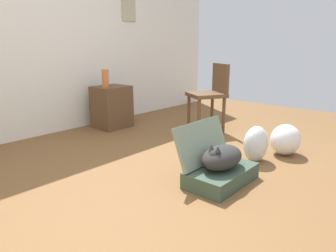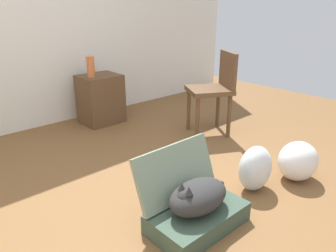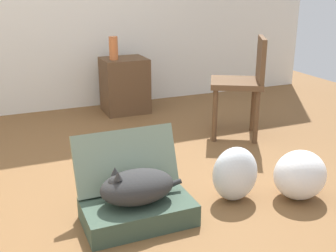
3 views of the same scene
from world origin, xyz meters
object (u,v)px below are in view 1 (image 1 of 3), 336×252
Objects in this scene: cat at (222,157)px; plastic_bag_white at (256,144)px; suitcase_base at (221,175)px; side_table at (112,107)px; vase_tall at (105,78)px; chair at (211,93)px; plastic_bag_clear at (285,140)px.

plastic_bag_white is (0.68, 0.02, -0.05)m from cat.
plastic_bag_white is at bearing 1.65° from cat.
side_table is (0.60, 2.20, 0.23)m from suitcase_base.
cat is (-0.01, 0.00, 0.17)m from suitcase_base.
vase_tall is (-0.19, 2.14, 0.53)m from plastic_bag_white.
plastic_bag_white is 0.40× the size of chair.
vase_tall is (-0.60, 2.29, 0.54)m from plastic_bag_clear.
plastic_bag_white is at bearing -5.22° from chair.
cat is at bearing -102.71° from vase_tall.
chair is (0.28, 1.15, 0.36)m from plastic_bag_clear.
side_table is at bearing 91.94° from plastic_bag_white.
chair is at bearing 37.20° from suitcase_base.
chair is (0.76, -1.17, 0.23)m from side_table.
vase_tall is at bearing -162.40° from side_table.
plastic_bag_clear is (1.08, -0.13, -0.07)m from cat.
suitcase_base is 0.68m from plastic_bag_white.
cat is 0.68m from plastic_bag_white.
chair is at bearing -52.40° from vase_tall.
chair is (1.36, 1.03, 0.29)m from cat.
cat is 2.28m from side_table.
side_table is at bearing 74.61° from cat.
vase_tall is (0.49, 2.16, 0.47)m from cat.
plastic_bag_white is at bearing -84.90° from vase_tall.
side_table is 0.43m from vase_tall.
plastic_bag_white reaches higher than plastic_bag_clear.
side_table is 2.47× the size of vase_tall.
side_table reaches higher than cat.
suitcase_base is at bearing 173.33° from plastic_bag_clear.
suitcase_base is 1.83× the size of plastic_bag_clear.
plastic_bag_white is at bearing -88.06° from side_table.
suitcase_base is at bearing -178.31° from plastic_bag_white.
suitcase_base is 0.71× the size of chair.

